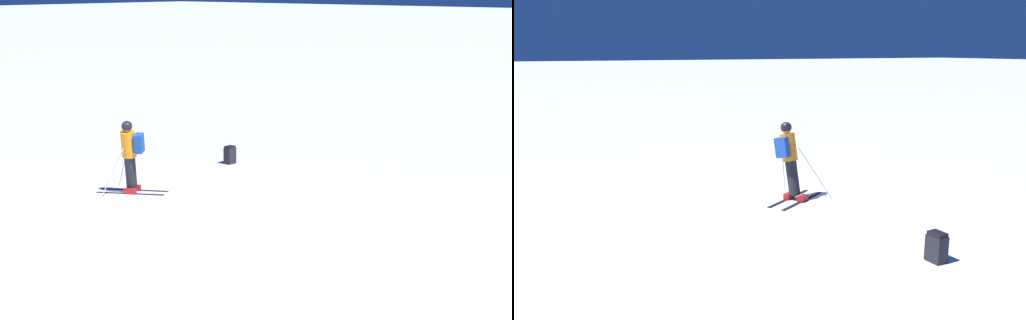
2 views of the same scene
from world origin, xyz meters
TOP-DOWN VIEW (x-y plane):
  - ground_plane at (0.00, 0.00)m, footprint 300.00×300.00m
  - skier at (-1.12, 0.11)m, footprint 1.46×1.66m
  - spare_backpack at (-5.17, -0.44)m, footprint 0.31×0.24m

SIDE VIEW (x-z plane):
  - ground_plane at x=0.00m, z-range 0.00..0.00m
  - spare_backpack at x=-5.17m, z-range -0.01..0.49m
  - skier at x=-1.12m, z-range 0.09..1.88m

